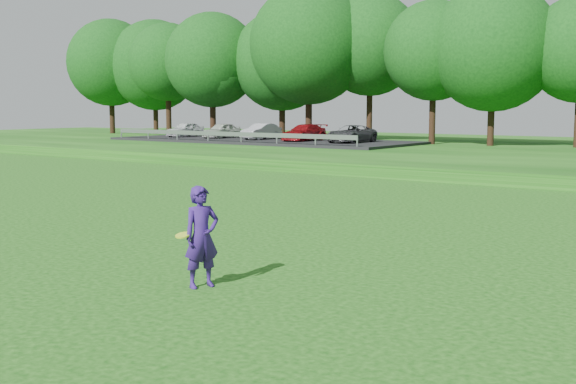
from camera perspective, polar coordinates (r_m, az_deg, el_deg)
The scene contains 4 objects.
ground at distance 14.59m, azimuth -9.31°, elevation -6.35°, with size 140.00×140.00×0.00m, color #0E3F0C.
walking_path at distance 31.75m, azimuth 17.48°, elevation 0.57°, with size 130.00×1.60×0.04m, color gray.
parking_lot at distance 54.41m, azimuth -1.80°, elevation 4.43°, with size 24.00×9.00×1.38m.
woman at distance 13.23m, azimuth -6.84°, elevation -3.54°, with size 0.66×0.84×1.87m.
Camera 1 is at (10.22, -9.88, 3.30)m, focal length 45.00 mm.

